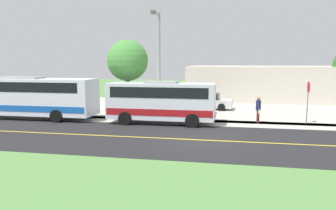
{
  "coord_description": "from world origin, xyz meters",
  "views": [
    {
      "loc": [
        17.27,
        1.61,
        4.18
      ],
      "look_at": [
        -3.5,
        -2.42,
        1.4
      ],
      "focal_mm": 34.99,
      "sensor_mm": 36.0,
      "label": 1
    }
  ],
  "objects": [
    {
      "name": "commercial_building",
      "position": [
        -21.4,
        5.25,
        1.86
      ],
      "size": [
        10.0,
        16.7,
        3.73
      ],
      "primitive_type": "cube",
      "color": "beige",
      "rests_on": "ground"
    },
    {
      "name": "shuttle_bus_front",
      "position": [
        -4.47,
        -3.05,
        1.58
      ],
      "size": [
        2.59,
        7.39,
        2.88
      ],
      "color": "silver",
      "rests_on": "ground"
    },
    {
      "name": "street_light_pole",
      "position": [
        -4.87,
        -3.36,
        4.18
      ],
      "size": [
        1.97,
        0.24,
        7.56
      ],
      "color": "#9E9EA3",
      "rests_on": "ground"
    },
    {
      "name": "ground_plane",
      "position": [
        0.0,
        0.0,
        0.0
      ],
      "size": [
        120.0,
        120.0,
        0.0
      ],
      "primitive_type": "plane",
      "color": "#548442"
    },
    {
      "name": "road_surface",
      "position": [
        0.0,
        0.0,
        0.0
      ],
      "size": [
        8.0,
        100.0,
        0.01
      ],
      "primitive_type": "cube",
      "color": "black",
      "rests_on": "ground"
    },
    {
      "name": "stop_sign",
      "position": [
        -6.1,
        6.72,
        1.96
      ],
      "size": [
        0.76,
        0.07,
        2.88
      ],
      "color": "slate",
      "rests_on": "ground"
    },
    {
      "name": "parked_car_near",
      "position": [
        -12.02,
        -0.51,
        0.69
      ],
      "size": [
        2.31,
        4.54,
        1.45
      ],
      "color": "silver",
      "rests_on": "ground"
    },
    {
      "name": "tree_curbside",
      "position": [
        -7.4,
        -6.4,
        4.28
      ],
      "size": [
        3.21,
        3.21,
        5.92
      ],
      "color": "#4C3826",
      "rests_on": "ground"
    },
    {
      "name": "pedestrian_with_bags",
      "position": [
        -5.75,
        3.48,
        0.98
      ],
      "size": [
        0.72,
        0.34,
        1.81
      ],
      "color": "#4C1919",
      "rests_on": "ground"
    },
    {
      "name": "transit_bus_rear",
      "position": [
        -4.53,
        -13.9,
        1.7
      ],
      "size": [
        2.71,
        11.74,
        3.1
      ],
      "color": "white",
      "rests_on": "ground"
    },
    {
      "name": "road_centre_line",
      "position": [
        0.0,
        0.0,
        0.01
      ],
      "size": [
        0.16,
        100.0,
        0.0
      ],
      "primitive_type": "cube",
      "color": "gold",
      "rests_on": "ground"
    },
    {
      "name": "parking_lot_surface",
      "position": [
        -12.4,
        3.0,
        0.0
      ],
      "size": [
        14.0,
        36.0,
        0.01
      ],
      "primitive_type": "cube",
      "color": "#B2ADA3",
      "rests_on": "ground"
    },
    {
      "name": "sidewalk",
      "position": [
        -5.2,
        0.0,
        0.0
      ],
      "size": [
        2.4,
        100.0,
        0.01
      ],
      "primitive_type": "cube",
      "color": "#B2ADA3",
      "rests_on": "ground"
    }
  ]
}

